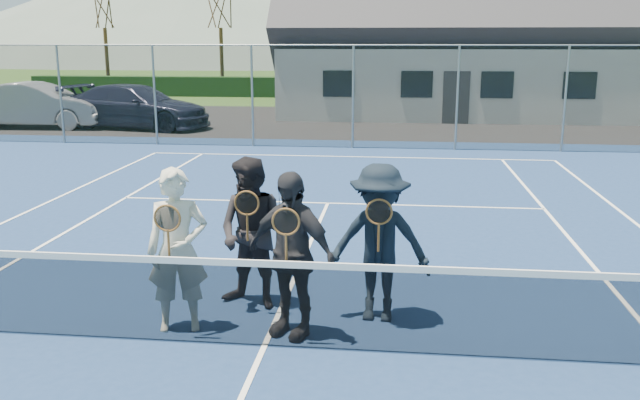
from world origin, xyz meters
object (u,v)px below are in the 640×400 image
Objects in this scene: car_c at (137,107)px; player_c at (290,254)px; player_b at (253,233)px; car_b at (37,105)px; player_d at (379,243)px; clubhouse at (464,20)px; tennis_net at (263,300)px; player_a at (178,250)px.

car_c is 18.92m from player_c.
player_b is 0.93m from player_c.
player_d is (12.91, -16.18, 0.10)m from car_b.
tennis_net is at bearing -99.46° from clubhouse.
player_d is at bearing -144.77° from car_b.
player_a is 1.23m from player_c.
clubhouse is at bearing 79.27° from player_b.
clubhouse is at bearing 78.05° from player_a.
player_d is (-2.85, -23.12, -3.07)m from clubhouse.
car_b is at bearing 125.69° from player_c.
player_b is at bearing -147.75° from car_b.
car_b is at bearing 104.65° from car_c.
player_d is at bearing 13.53° from player_a.
tennis_net is at bearing -72.87° from player_b.
player_c is at bearing -52.64° from player_b.
player_d is (1.49, -0.23, -0.00)m from player_b.
player_a is at bearing -166.47° from player_d.
car_b is at bearing 125.61° from player_b.
clubhouse is 23.51m from player_b.
player_c is at bearing -143.58° from car_c.
clubhouse is 8.67× the size of player_b.
player_b is at bearing 171.34° from player_d.
tennis_net is 6.49× the size of player_b.
car_c is 3.02× the size of player_a.
car_b reaches higher than tennis_net.
player_c reaches higher than tennis_net.
tennis_net is 6.49× the size of player_d.
player_a is (10.76, -16.70, 0.10)m from car_b.
car_c is at bearing -151.22° from clubhouse.
clubhouse is 8.67× the size of player_d.
player_c is at bearing -99.07° from clubhouse.
player_a is at bearing -150.57° from car_b.
tennis_net is 6.49× the size of player_c.
player_c is (-3.77, -23.64, -3.07)m from clubhouse.
clubhouse is (4.00, 24.00, 3.45)m from tennis_net.
car_c is at bearing 112.74° from player_a.
player_b is (7.78, -16.24, 0.13)m from car_c.
clubhouse is at bearing 80.54° from tennis_net.
player_a is (7.12, -16.98, 0.13)m from car_c.
clubhouse is 24.13m from player_c.
player_c and player_d have the same top height.
player_a is at bearing -179.88° from player_c.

